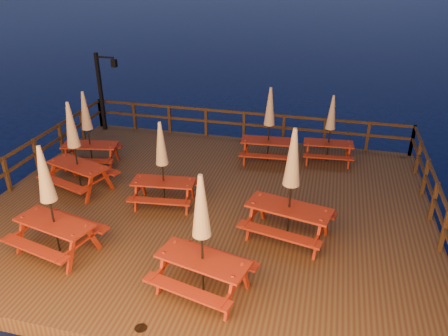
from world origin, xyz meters
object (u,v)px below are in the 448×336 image
at_px(picnic_table_2, 49,199).
at_px(picnic_table_0, 330,128).
at_px(picnic_table_1, 74,146).
at_px(lamp_post, 104,85).

bearing_deg(picnic_table_2, picnic_table_0, 61.10).
bearing_deg(picnic_table_1, lamp_post, 125.44).
relative_size(lamp_post, picnic_table_2, 1.12).
distance_m(lamp_post, picnic_table_0, 8.55).
bearing_deg(lamp_post, picnic_table_2, -70.92).
xyz_separation_m(lamp_post, picnic_table_0, (8.48, -0.90, -0.61)).
bearing_deg(picnic_table_0, lamp_post, 169.82).
height_order(picnic_table_0, picnic_table_1, picnic_table_1).
xyz_separation_m(picnic_table_1, picnic_table_2, (1.09, -2.82, 0.01)).
relative_size(picnic_table_0, picnic_table_2, 0.85).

